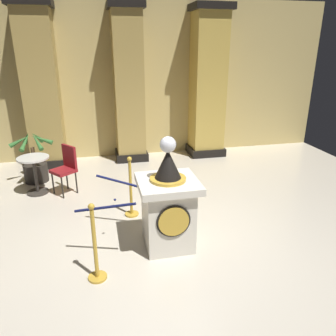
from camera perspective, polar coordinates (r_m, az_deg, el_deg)
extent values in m
plane|color=beige|center=(5.00, -0.82, -13.21)|extent=(10.63, 10.63, 0.00)
cube|color=tan|center=(8.67, -7.20, 14.82)|extent=(10.63, 0.16, 3.87)
cube|color=silver|center=(4.76, 0.00, -8.46)|extent=(0.67, 0.67, 0.94)
cube|color=silver|center=(4.54, 0.00, -2.74)|extent=(0.84, 0.84, 0.10)
cylinder|color=gold|center=(4.41, 1.00, -9.34)|extent=(0.42, 0.03, 0.42)
cylinder|color=black|center=(4.42, 0.97, -9.28)|extent=(0.47, 0.01, 0.47)
cylinder|color=gold|center=(4.51, 0.00, -1.92)|extent=(0.50, 0.50, 0.04)
cone|color=black|center=(4.43, 0.00, 0.72)|extent=(0.37, 0.37, 0.40)
cylinder|color=gold|center=(4.37, 0.00, 3.04)|extent=(0.03, 0.03, 0.06)
sphere|color=silver|center=(4.34, 0.00, 4.09)|extent=(0.22, 0.22, 0.22)
cylinder|color=gold|center=(5.82, -6.32, -7.95)|extent=(0.24, 0.24, 0.03)
cylinder|color=gold|center=(5.60, -6.51, -3.62)|extent=(0.05, 0.05, 0.99)
sphere|color=gold|center=(5.41, -6.73, 1.57)|extent=(0.08, 0.08, 0.08)
cylinder|color=gold|center=(4.48, -12.14, -18.07)|extent=(0.24, 0.24, 0.03)
cylinder|color=gold|center=(4.21, -12.63, -13.00)|extent=(0.05, 0.05, 0.98)
sphere|color=gold|center=(3.94, -13.22, -6.56)|extent=(0.08, 0.08, 0.08)
cylinder|color=#141947|center=(5.12, -7.86, -2.52)|extent=(0.80, 0.35, 0.22)
cylinder|color=#141947|center=(4.39, -10.97, -6.77)|extent=(0.80, 0.35, 0.22)
sphere|color=#141947|center=(4.79, -9.23, -5.47)|extent=(0.04, 0.04, 0.04)
cube|color=black|center=(8.69, -19.70, 1.37)|extent=(0.89, 0.89, 0.20)
cube|color=tan|center=(8.32, -21.17, 12.86)|extent=(0.77, 0.77, 3.71)
cube|color=black|center=(8.31, -22.89, 25.01)|extent=(0.93, 0.93, 0.16)
cube|color=black|center=(9.07, 6.38, 3.26)|extent=(0.91, 0.91, 0.20)
cube|color=gold|center=(8.71, 6.85, 14.35)|extent=(0.79, 0.79, 3.71)
cube|color=black|center=(8.70, 7.39, 26.04)|extent=(0.95, 0.95, 0.16)
cube|color=black|center=(8.65, -6.39, 2.39)|extent=(0.80, 0.80, 0.20)
cube|color=tan|center=(8.27, -6.88, 14.02)|extent=(0.69, 0.69, 3.71)
cube|color=black|center=(8.26, -7.45, 26.33)|extent=(0.83, 0.83, 0.16)
cylinder|color=#2D2823|center=(7.64, -21.99, -0.73)|extent=(0.50, 0.50, 0.40)
cylinder|color=brown|center=(7.52, -22.37, 1.99)|extent=(0.08, 0.08, 0.37)
cone|color=#387533|center=(7.36, -21.10, 4.67)|extent=(0.45, 0.16, 0.25)
cone|color=#387533|center=(7.60, -21.81, 5.03)|extent=(0.24, 0.40, 0.37)
cone|color=#387533|center=(7.62, -23.41, 4.86)|extent=(0.27, 0.37, 0.39)
cone|color=#387533|center=(7.43, -24.41, 4.33)|extent=(0.45, 0.20, 0.28)
cone|color=#387533|center=(7.25, -23.66, 4.08)|extent=(0.23, 0.42, 0.34)
cone|color=#387533|center=(7.24, -21.86, 4.31)|extent=(0.31, 0.37, 0.38)
cylinder|color=#332D28|center=(7.10, -21.69, -3.90)|extent=(0.42, 0.42, 0.03)
cylinder|color=#332D28|center=(6.97, -22.06, -1.24)|extent=(0.06, 0.06, 0.74)
cylinder|color=silver|center=(6.85, -22.47, 1.63)|extent=(0.60, 0.60, 0.03)
cylinder|color=black|center=(6.86, -19.38, -2.53)|extent=(0.03, 0.03, 0.45)
cylinder|color=black|center=(6.60, -17.91, -3.26)|extent=(0.03, 0.03, 0.45)
cylinder|color=black|center=(7.01, -17.18, -1.77)|extent=(0.03, 0.03, 0.45)
cylinder|color=black|center=(6.76, -15.66, -2.44)|extent=(0.03, 0.03, 0.45)
cube|color=maroon|center=(6.71, -17.76, -0.49)|extent=(0.56, 0.56, 0.06)
cube|color=maroon|center=(6.72, -16.79, 1.94)|extent=(0.28, 0.35, 0.45)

